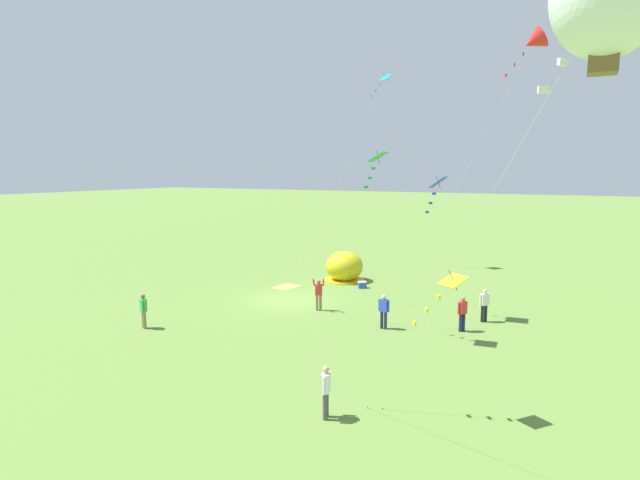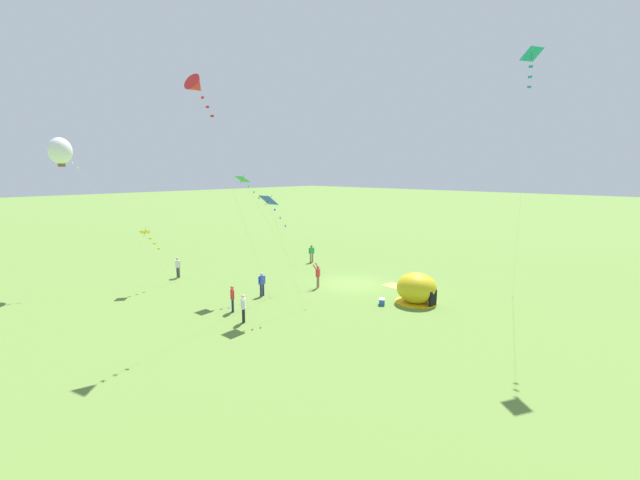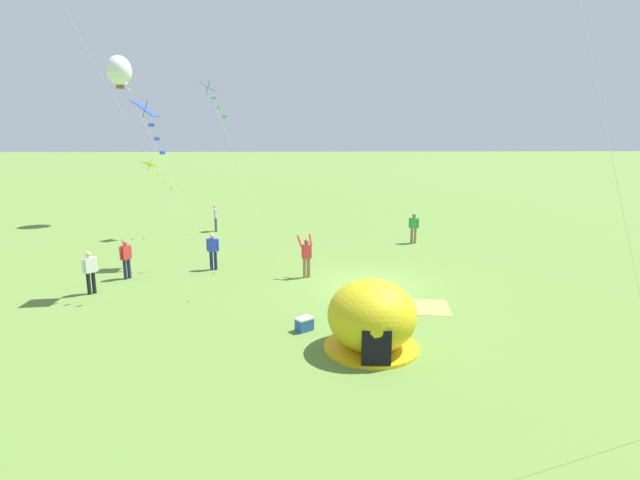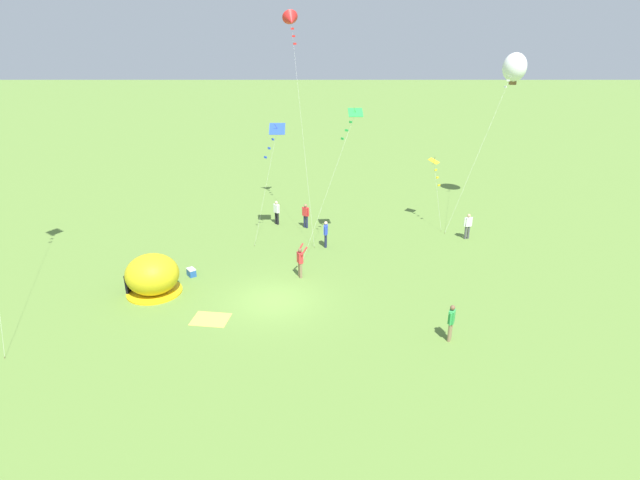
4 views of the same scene
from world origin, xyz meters
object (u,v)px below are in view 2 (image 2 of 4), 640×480
Objects in this scene: cooler_box at (382,302)px; person_center_field at (232,297)px; kite_blue at (271,204)px; kite_green at (246,184)px; person_strolling at (178,266)px; person_watching_sky at (312,253)px; kite_red at (197,86)px; popup_tent at (417,289)px; person_flying_kite at (318,275)px; person_near_tent at (262,283)px; kite_teal at (531,66)px; kite_yellow at (148,236)px; person_with_toddler at (243,307)px; kite_white at (60,151)px.

cooler_box is 0.37× the size of person_center_field.
kite_green is at bearing -19.47° from kite_blue.
person_center_field is 10.87m from person_strolling.
person_strolling is 10.58m from kite_green.
kite_red is (-7.52, 16.51, 12.41)m from person_watching_sky.
person_center_field is 6.44m from kite_blue.
person_flying_kite is at bearing 13.60° from popup_tent.
person_near_tent is (-5.29, 10.56, 0.00)m from person_watching_sky.
kite_red is (-0.88, 2.44, 12.41)m from person_center_field.
kite_teal is at bearing -167.59° from cooler_box.
person_center_field and person_watching_sky have the same top height.
kite_blue reaches higher than cooler_box.
kite_red is at bearing 172.33° from kite_yellow.
kite_blue is at bearing 52.87° from cooler_box.
person_with_toddler is 0.20× the size of kite_green.
popup_tent is 1.63× the size of person_strolling.
kite_white is (28.80, 14.13, -3.99)m from kite_teal.
person_strolling is 17.54m from kite_red.
cooler_box is at bearing -115.91° from person_with_toddler.
kite_red is at bearing 94.39° from person_flying_kite.
kite_blue is (-1.73, -1.86, 5.92)m from person_center_field.
person_strolling is (18.27, 7.57, -0.03)m from popup_tent.
person_center_field is at bearing -162.35° from kite_white.
popup_tent reaches higher than person_strolling.
cooler_box is 9.36m from person_with_toddler.
person_watching_sky is at bearing -64.73° from person_center_field.
person_strolling is at bearing -12.36° from person_with_toddler.
kite_yellow is (8.92, 1.12, 3.14)m from person_center_field.
cooler_box is 6.11m from person_flying_kite.
kite_green reaches higher than popup_tent.
person_flying_kite is (-0.09, -7.84, 0.03)m from person_center_field.
person_flying_kite reaches higher than person_strolling.
person_center_field is (7.61, 9.66, -0.03)m from popup_tent.
kite_yellow is at bearing 24.70° from kite_teal.
cooler_box is at bearing -117.48° from kite_red.
popup_tent is at bearing -146.91° from kite_yellow.
kite_red is 1.88× the size of kite_blue.
person_center_field and person_near_tent have the same top height.
person_center_field is 8.37m from kite_green.
kite_white is at bearing 40.10° from person_flying_kite.
person_center_field is 0.11× the size of kite_teal.
person_flying_kite is 13.08m from kite_yellow.
person_center_field is at bearing 51.77° from popup_tent.
kite_white reaches higher than kite_green.
person_near_tent is at bearing -28.21° from kite_blue.
kite_green is at bearing 30.44° from popup_tent.
kite_yellow is 27.22m from kite_teal.
kite_yellow is at bearing 44.82° from person_flying_kite.
person_near_tent is 21.21m from kite_teal.
popup_tent is 11.40m from kite_blue.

